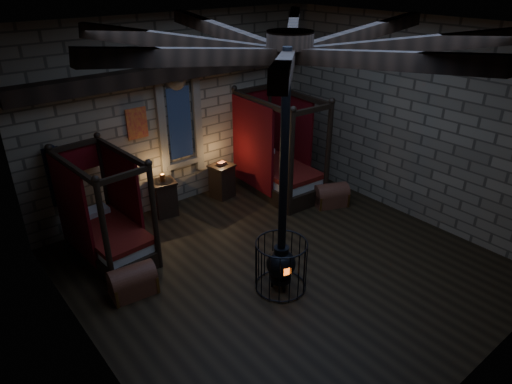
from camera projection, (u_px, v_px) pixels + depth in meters
room at (285, 60)px, 6.91m from camera, size 7.02×7.02×4.29m
bed_left at (108, 231)px, 8.64m from camera, size 1.17×2.03×2.05m
bed_right at (276, 168)px, 11.12m from camera, size 1.34×2.35×2.38m
trunk_left at (133, 281)px, 7.70m from camera, size 0.80×0.56×0.55m
trunk_right at (331, 195)px, 10.56m from camera, size 0.87×0.73×0.55m
nightstand_left at (165, 198)px, 10.09m from camera, size 0.58×0.57×0.99m
nightstand_right at (222, 181)px, 10.87m from camera, size 0.59×0.57×0.90m
stove at (281, 260)px, 7.69m from camera, size 0.89×0.89×4.05m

